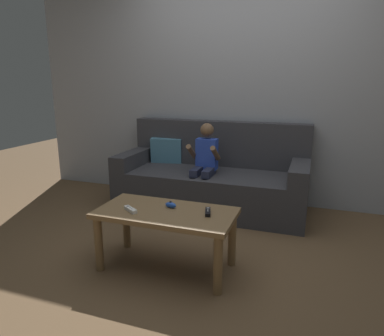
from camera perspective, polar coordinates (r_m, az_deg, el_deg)
The scene contains 8 objects.
ground_plane at distance 2.78m, azimuth 1.38°, elevation -14.60°, with size 10.18×10.18×0.00m, color brown.
wall_back at distance 3.91m, azimuth 8.60°, elevation 12.65°, with size 5.09×0.05×2.50m, color #999EA8.
couch at distance 3.74m, azimuth 3.22°, elevation -1.90°, with size 1.96×0.80×0.91m.
person_seated_on_couch at distance 3.52m, azimuth 2.02°, elevation 0.86°, with size 0.30×0.36×0.92m.
coffee_table at distance 2.52m, azimuth -4.26°, elevation -8.53°, with size 0.98×0.49×0.44m.
game_remote_black_near_edge at distance 2.44m, azimuth 2.61°, elevation -7.16°, with size 0.07×0.14×0.03m.
nunchuk_blue at distance 2.55m, azimuth -3.50°, elevation -6.03°, with size 0.10×0.06×0.05m.
game_remote_white_far_corner at distance 2.52m, azimuth -10.02°, elevation -6.67°, with size 0.14×0.11×0.03m.
Camera 1 is at (0.75, -2.32, 1.33)m, focal length 32.68 mm.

